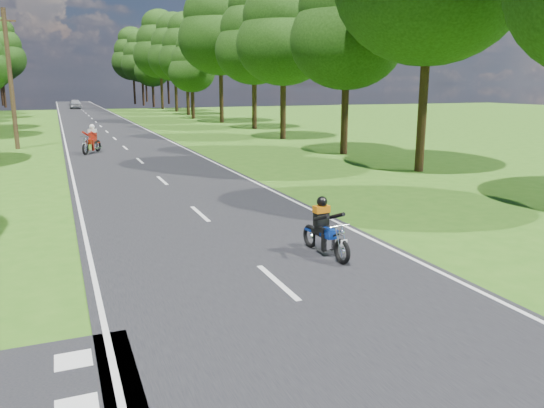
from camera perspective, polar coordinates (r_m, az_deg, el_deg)
name	(u,v)px	position (r m, az deg, el deg)	size (l,w,h in m)	color
ground	(325,325)	(8.78, 5.74, -12.84)	(160.00, 160.00, 0.00)	#306216
main_road	(96,122)	(57.23, -18.42, 8.36)	(7.00, 140.00, 0.02)	black
road_markings	(96,123)	(55.35, -18.42, 8.25)	(7.40, 140.00, 0.01)	silver
treeline	(97,45)	(67.39, -18.29, 15.97)	(40.00, 115.35, 14.78)	black
telegraph_pole	(10,79)	(35.05, -26.32, 11.97)	(1.20, 0.26, 8.00)	#382616
rider_near_blue	(326,227)	(11.87, 5.80, -2.44)	(0.53, 1.59, 1.33)	navy
rider_far_red	(91,139)	(31.21, -18.88, 6.64)	(0.64, 1.91, 1.59)	#9B230B
distant_car	(75,104)	(89.49, -20.40, 10.07)	(1.76, 4.37, 1.49)	#A8ABAF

